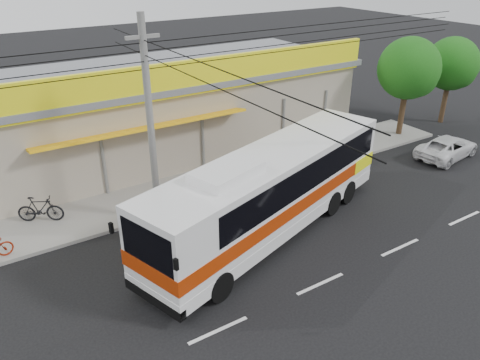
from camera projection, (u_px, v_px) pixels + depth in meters
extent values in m
plane|color=black|center=(276.00, 248.00, 17.73)|extent=(120.00, 120.00, 0.00)
cube|color=gray|center=(201.00, 186.00, 22.22)|extent=(30.00, 3.20, 0.15)
cube|color=#A39983|center=(151.00, 114.00, 25.55)|extent=(22.00, 8.00, 4.20)
cube|color=slate|center=(147.00, 73.00, 24.55)|extent=(22.60, 8.60, 0.30)
cube|color=yellow|center=(182.00, 79.00, 21.20)|extent=(22.00, 0.24, 1.60)
cube|color=red|center=(140.00, 85.00, 20.21)|extent=(9.00, 0.10, 1.20)
cube|color=#168028|center=(295.00, 62.00, 24.31)|extent=(2.40, 0.10, 1.10)
cube|color=navy|center=(333.00, 56.00, 25.61)|extent=(2.20, 0.10, 1.10)
cube|color=#F9B50D|center=(146.00, 128.00, 20.94)|extent=(10.00, 1.20, 0.37)
cube|color=silver|center=(271.00, 189.00, 17.89)|extent=(12.36, 6.10, 2.94)
cube|color=#A02A06|center=(271.00, 197.00, 18.05)|extent=(12.41, 6.15, 0.56)
cube|color=#DFE50C|center=(338.00, 156.00, 21.68)|extent=(2.33, 2.96, 0.61)
cube|color=black|center=(282.00, 168.00, 18.09)|extent=(10.44, 5.53, 1.12)
cube|color=black|center=(149.00, 249.00, 13.56)|extent=(0.83, 2.18, 1.52)
cube|color=silver|center=(227.00, 172.00, 15.41)|extent=(2.75, 2.09, 0.37)
cylinder|color=black|center=(220.00, 286.00, 14.92)|extent=(1.10, 0.63, 1.05)
cylinder|color=black|center=(171.00, 259.00, 16.24)|extent=(1.10, 0.63, 1.05)
cylinder|color=black|center=(347.00, 192.00, 20.72)|extent=(1.10, 0.63, 1.05)
cylinder|color=black|center=(303.00, 177.00, 22.03)|extent=(1.10, 0.63, 1.05)
imported|color=black|center=(40.00, 209.00, 18.97)|extent=(1.87, 1.37, 1.12)
imported|color=silver|center=(447.00, 147.00, 25.22)|extent=(4.30, 2.39, 1.14)
cylinder|color=#60605E|center=(151.00, 127.00, 17.63)|extent=(0.27, 0.27, 8.29)
cube|color=#60605E|center=(143.00, 37.00, 16.16)|extent=(1.24, 0.12, 0.12)
cylinder|color=#362115|center=(444.00, 101.00, 30.04)|extent=(0.31, 0.31, 2.76)
sphere|color=#154B10|center=(452.00, 64.00, 28.97)|extent=(3.28, 3.28, 3.28)
sphere|color=#154B10|center=(459.00, 72.00, 29.25)|extent=(2.07, 2.07, 2.07)
cylinder|color=#362115|center=(402.00, 112.00, 27.75)|extent=(0.33, 0.33, 2.97)
sphere|color=#154B10|center=(409.00, 68.00, 26.60)|extent=(3.53, 3.53, 3.53)
sphere|color=#154B10|center=(418.00, 78.00, 26.90)|extent=(2.23, 2.23, 2.23)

